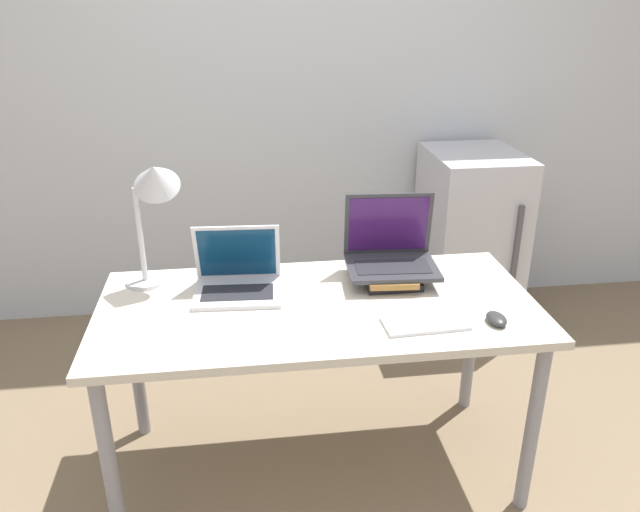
{
  "coord_description": "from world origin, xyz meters",
  "views": [
    {
      "loc": [
        -0.24,
        -1.55,
        1.73
      ],
      "look_at": [
        0.01,
        0.36,
        0.9
      ],
      "focal_mm": 35.0,
      "sensor_mm": 36.0,
      "label": 1
    }
  ],
  "objects_px": {
    "laptop_left": "(238,279)",
    "desk_lamp": "(153,190)",
    "laptop_on_books": "(391,252)",
    "mini_fridge": "(468,240)",
    "mouse": "(496,319)",
    "book_stack": "(390,275)",
    "wireless_keyboard": "(425,323)"
  },
  "relations": [
    {
      "from": "laptop_left",
      "to": "mini_fridge",
      "type": "distance_m",
      "value": 1.57
    },
    {
      "from": "desk_lamp",
      "to": "mini_fridge",
      "type": "distance_m",
      "value": 1.83
    },
    {
      "from": "mini_fridge",
      "to": "book_stack",
      "type": "bearing_deg",
      "value": -125.68
    },
    {
      "from": "wireless_keyboard",
      "to": "mini_fridge",
      "type": "xyz_separation_m",
      "value": [
        0.62,
        1.26,
        -0.25
      ]
    },
    {
      "from": "laptop_on_books",
      "to": "wireless_keyboard",
      "type": "xyz_separation_m",
      "value": [
        0.03,
        -0.37,
        -0.09
      ]
    },
    {
      "from": "book_stack",
      "to": "wireless_keyboard",
      "type": "bearing_deg",
      "value": -83.23
    },
    {
      "from": "book_stack",
      "to": "mini_fridge",
      "type": "height_order",
      "value": "mini_fridge"
    },
    {
      "from": "laptop_left",
      "to": "desk_lamp",
      "type": "bearing_deg",
      "value": 163.52
    },
    {
      "from": "laptop_left",
      "to": "book_stack",
      "type": "relative_size",
      "value": 1.21
    },
    {
      "from": "laptop_left",
      "to": "desk_lamp",
      "type": "relative_size",
      "value": 0.64
    },
    {
      "from": "wireless_keyboard",
      "to": "mouse",
      "type": "bearing_deg",
      "value": -4.16
    },
    {
      "from": "book_stack",
      "to": "mouse",
      "type": "bearing_deg",
      "value": -52.09
    },
    {
      "from": "book_stack",
      "to": "desk_lamp",
      "type": "distance_m",
      "value": 0.9
    },
    {
      "from": "laptop_on_books",
      "to": "mouse",
      "type": "distance_m",
      "value": 0.48
    },
    {
      "from": "book_stack",
      "to": "desk_lamp",
      "type": "xyz_separation_m",
      "value": [
        -0.83,
        0.07,
        0.34
      ]
    },
    {
      "from": "mouse",
      "to": "mini_fridge",
      "type": "height_order",
      "value": "mini_fridge"
    },
    {
      "from": "wireless_keyboard",
      "to": "mini_fridge",
      "type": "height_order",
      "value": "mini_fridge"
    },
    {
      "from": "mini_fridge",
      "to": "wireless_keyboard",
      "type": "bearing_deg",
      "value": -116.36
    },
    {
      "from": "desk_lamp",
      "to": "wireless_keyboard",
      "type": "bearing_deg",
      "value": -24.87
    },
    {
      "from": "laptop_left",
      "to": "mouse",
      "type": "bearing_deg",
      "value": -22.22
    },
    {
      "from": "wireless_keyboard",
      "to": "mouse",
      "type": "distance_m",
      "value": 0.23
    },
    {
      "from": "desk_lamp",
      "to": "mouse",
      "type": "bearing_deg",
      "value": -20.85
    },
    {
      "from": "laptop_on_books",
      "to": "book_stack",
      "type": "bearing_deg",
      "value": -102.75
    },
    {
      "from": "mouse",
      "to": "laptop_left",
      "type": "bearing_deg",
      "value": 157.78
    },
    {
      "from": "laptop_on_books",
      "to": "wireless_keyboard",
      "type": "height_order",
      "value": "laptop_on_books"
    },
    {
      "from": "laptop_left",
      "to": "desk_lamp",
      "type": "xyz_separation_m",
      "value": [
        -0.27,
        0.08,
        0.32
      ]
    },
    {
      "from": "mouse",
      "to": "mini_fridge",
      "type": "xyz_separation_m",
      "value": [
        0.39,
        1.28,
        -0.25
      ]
    },
    {
      "from": "laptop_left",
      "to": "laptop_on_books",
      "type": "relative_size",
      "value": 0.93
    },
    {
      "from": "wireless_keyboard",
      "to": "mini_fridge",
      "type": "relative_size",
      "value": 0.29
    },
    {
      "from": "mouse",
      "to": "desk_lamp",
      "type": "bearing_deg",
      "value": 159.15
    },
    {
      "from": "laptop_on_books",
      "to": "mini_fridge",
      "type": "height_order",
      "value": "laptop_on_books"
    },
    {
      "from": "book_stack",
      "to": "laptop_on_books",
      "type": "relative_size",
      "value": 0.76
    }
  ]
}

